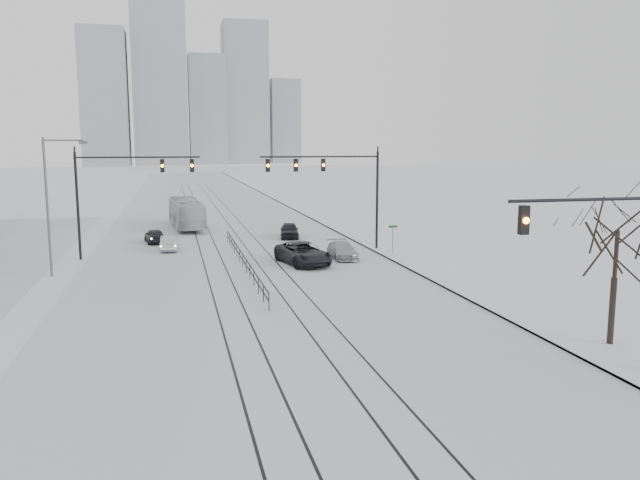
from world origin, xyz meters
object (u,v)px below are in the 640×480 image
(sedan_nb_front, at_px, (303,254))
(box_truck, at_px, (186,213))
(traffic_mast_near, at_px, (617,256))
(sedan_sb_inner, at_px, (155,236))
(sedan_nb_right, at_px, (342,250))
(bare_tree, at_px, (617,243))
(sedan_sb_outer, at_px, (170,243))
(sedan_nb_far, at_px, (289,230))

(sedan_nb_front, bearing_deg, box_truck, 97.34)
(traffic_mast_near, height_order, sedan_sb_inner, traffic_mast_near)
(sedan_nb_right, bearing_deg, traffic_mast_near, -81.90)
(traffic_mast_near, bearing_deg, bare_tree, 51.24)
(traffic_mast_near, distance_m, sedan_nb_right, 26.31)
(sedan_sb_outer, bearing_deg, sedan_nb_right, 155.46)
(sedan_nb_right, bearing_deg, box_truck, 119.49)
(bare_tree, height_order, sedan_nb_far, bare_tree)
(sedan_nb_front, bearing_deg, traffic_mast_near, -86.75)
(traffic_mast_near, distance_m, box_truck, 48.63)
(sedan_sb_inner, height_order, box_truck, box_truck)
(traffic_mast_near, relative_size, sedan_nb_front, 1.23)
(traffic_mast_near, relative_size, sedan_nb_right, 1.64)
(traffic_mast_near, relative_size, sedan_sb_inner, 1.91)
(bare_tree, bearing_deg, sedan_nb_front, 112.64)
(traffic_mast_near, xyz_separation_m, box_truck, (-14.08, 46.45, -3.03))
(sedan_nb_front, distance_m, box_truck, 23.51)
(sedan_sb_inner, relative_size, sedan_nb_far, 0.89)
(sedan_nb_right, xyz_separation_m, sedan_nb_far, (-1.94, 11.41, 0.08))
(bare_tree, bearing_deg, sedan_nb_right, 103.46)
(sedan_sb_outer, height_order, sedan_nb_far, sedan_nb_far)
(sedan_sb_outer, height_order, sedan_nb_front, sedan_nb_front)
(box_truck, bearing_deg, sedan_nb_right, 112.97)
(traffic_mast_near, relative_size, sedan_sb_outer, 1.86)
(sedan_sb_outer, xyz_separation_m, sedan_nb_far, (10.77, 4.66, 0.08))
(sedan_nb_far, height_order, box_truck, box_truck)
(sedan_sb_inner, distance_m, box_truck, 9.95)
(traffic_mast_near, distance_m, sedan_nb_far, 37.78)
(sedan_sb_outer, bearing_deg, sedan_nb_far, -153.18)
(sedan_sb_outer, relative_size, sedan_nb_right, 0.88)
(sedan_nb_far, bearing_deg, bare_tree, -68.58)
(sedan_sb_inner, relative_size, sedan_nb_front, 0.64)
(traffic_mast_near, bearing_deg, sedan_sb_outer, 115.81)
(sedan_nb_front, xyz_separation_m, box_truck, (-7.64, 22.22, 0.74))
(sedan_nb_far, bearing_deg, sedan_sb_inner, -169.63)
(traffic_mast_near, height_order, box_truck, traffic_mast_near)
(traffic_mast_near, distance_m, sedan_sb_outer, 36.41)
(sedan_sb_outer, bearing_deg, sedan_nb_front, 141.54)
(bare_tree, distance_m, sedan_sb_inner, 39.37)
(traffic_mast_near, height_order, sedan_nb_front, traffic_mast_near)
(traffic_mast_near, relative_size, sedan_nb_far, 1.70)
(sedan_sb_inner, relative_size, sedan_sb_outer, 0.98)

